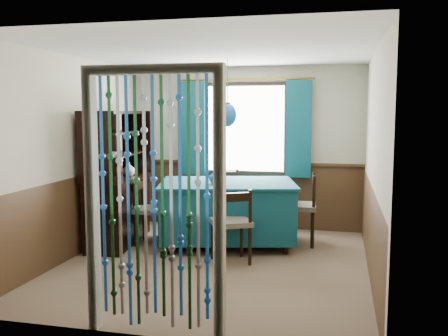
% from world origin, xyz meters
% --- Properties ---
extents(floor, '(4.00, 4.00, 0.00)m').
position_xyz_m(floor, '(0.00, 0.00, 0.00)').
color(floor, brown).
rests_on(floor, ground).
extents(ceiling, '(4.00, 4.00, 0.00)m').
position_xyz_m(ceiling, '(0.00, 0.00, 2.50)').
color(ceiling, silver).
rests_on(ceiling, ground).
extents(wall_back, '(3.60, 0.00, 3.60)m').
position_xyz_m(wall_back, '(0.00, 2.00, 1.25)').
color(wall_back, '#BDB39A').
rests_on(wall_back, ground).
extents(wall_front, '(3.60, 0.00, 3.60)m').
position_xyz_m(wall_front, '(0.00, -2.00, 1.25)').
color(wall_front, '#BDB39A').
rests_on(wall_front, ground).
extents(wall_left, '(0.00, 4.00, 4.00)m').
position_xyz_m(wall_left, '(-1.80, 0.00, 1.25)').
color(wall_left, '#BDB39A').
rests_on(wall_left, ground).
extents(wall_right, '(0.00, 4.00, 4.00)m').
position_xyz_m(wall_right, '(1.80, 0.00, 1.25)').
color(wall_right, '#BDB39A').
rests_on(wall_right, ground).
extents(wainscot_back, '(3.60, 0.00, 3.60)m').
position_xyz_m(wainscot_back, '(0.00, 1.99, 0.50)').
color(wainscot_back, '#432C19').
rests_on(wainscot_back, ground).
extents(wainscot_front, '(3.60, 0.00, 3.60)m').
position_xyz_m(wainscot_front, '(0.00, -1.99, 0.50)').
color(wainscot_front, '#432C19').
rests_on(wainscot_front, ground).
extents(wainscot_left, '(0.00, 4.00, 4.00)m').
position_xyz_m(wainscot_left, '(-1.79, 0.00, 0.50)').
color(wainscot_left, '#432C19').
rests_on(wainscot_left, ground).
extents(wainscot_right, '(0.00, 4.00, 4.00)m').
position_xyz_m(wainscot_right, '(1.79, 0.00, 0.50)').
color(wainscot_right, '#432C19').
rests_on(wainscot_right, ground).
extents(window, '(1.32, 0.12, 1.42)m').
position_xyz_m(window, '(0.00, 1.95, 1.55)').
color(window, black).
rests_on(window, wall_back).
extents(doorway, '(1.16, 0.12, 2.18)m').
position_xyz_m(doorway, '(0.00, -1.94, 1.05)').
color(doorway, silver).
rests_on(doorway, ground).
extents(dining_table, '(2.03, 1.62, 0.87)m').
position_xyz_m(dining_table, '(-0.04, 0.88, 0.49)').
color(dining_table, '#0F4452').
rests_on(dining_table, floor).
extents(chair_near, '(0.60, 0.59, 0.91)m').
position_xyz_m(chair_near, '(0.19, 0.09, 0.48)').
color(chair_near, black).
rests_on(chair_near, floor).
extents(chair_far, '(0.59, 0.58, 0.93)m').
position_xyz_m(chair_far, '(-0.22, 1.62, 0.49)').
color(chair_far, black).
rests_on(chair_far, floor).
extents(chair_left, '(0.45, 0.46, 0.88)m').
position_xyz_m(chair_left, '(-1.10, 0.69, 0.47)').
color(chair_left, black).
rests_on(chair_left, floor).
extents(chair_right, '(0.49, 0.51, 0.97)m').
position_xyz_m(chair_right, '(0.93, 1.15, 0.51)').
color(chair_right, black).
rests_on(chair_right, floor).
extents(sideboard, '(0.62, 1.44, 1.82)m').
position_xyz_m(sideboard, '(-1.54, 0.64, 0.63)').
color(sideboard, black).
rests_on(sideboard, floor).
extents(pendant_lamp, '(0.25, 0.25, 0.89)m').
position_xyz_m(pendant_lamp, '(-0.04, 0.88, 1.77)').
color(pendant_lamp, olive).
rests_on(pendant_lamp, ceiling).
extents(vase_table, '(0.19, 0.19, 0.18)m').
position_xyz_m(vase_table, '(-0.16, 0.73, 0.96)').
color(vase_table, '#174F9F').
rests_on(vase_table, dining_table).
extents(bowl_shelf, '(0.24, 0.24, 0.05)m').
position_xyz_m(bowl_shelf, '(-1.48, 0.35, 1.27)').
color(bowl_shelf, beige).
rests_on(bowl_shelf, sideboard).
extents(vase_sideboard, '(0.24, 0.24, 0.21)m').
position_xyz_m(vase_sideboard, '(-1.48, 0.90, 1.01)').
color(vase_sideboard, beige).
rests_on(vase_sideboard, sideboard).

